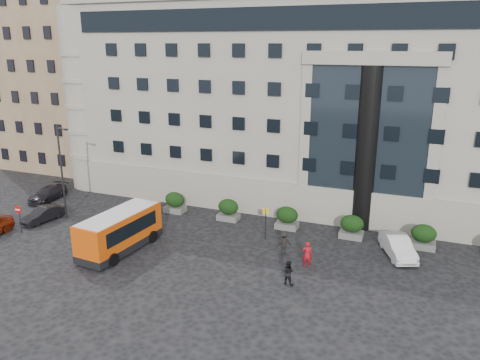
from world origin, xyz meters
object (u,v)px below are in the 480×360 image
(parked_car_b, at_px, (43,215))
(pedestrian_a, at_px, (307,254))
(hedge_c, at_px, (287,218))
(minibus, at_px, (120,230))
(hedge_e, at_px, (423,236))
(red_truck, at_px, (131,173))
(hedge_b, at_px, (228,209))
(parked_car_c, at_px, (48,194))
(no_entry_sign, at_px, (19,214))
(parked_car_d, at_px, (142,178))
(street_lamp, at_px, (62,169))
(pedestrian_c, at_px, (284,243))
(hedge_a, at_px, (175,202))
(white_taxi, at_px, (398,246))
(pedestrian_b, at_px, (288,272))
(hedge_d, at_px, (352,226))
(bus_stop_sign, at_px, (266,218))

(parked_car_b, xyz_separation_m, pedestrian_a, (22.83, 0.00, 0.32))
(hedge_c, bearing_deg, minibus, -139.58)
(hedge_e, xyz_separation_m, red_truck, (-28.85, 5.14, 0.48))
(parked_car_b, bearing_deg, hedge_b, 31.65)
(parked_car_c, bearing_deg, no_entry_sign, -66.47)
(parked_car_d, bearing_deg, no_entry_sign, -95.70)
(hedge_e, xyz_separation_m, street_lamp, (-28.74, -4.80, 3.44))
(no_entry_sign, bearing_deg, pedestrian_c, 11.26)
(no_entry_sign, relative_size, parked_car_c, 0.52)
(parked_car_b, bearing_deg, hedge_a, 42.26)
(hedge_e, relative_size, pedestrian_a, 0.99)
(hedge_a, distance_m, white_taxi, 19.27)
(pedestrian_b, distance_m, pedestrian_c, 4.42)
(red_truck, distance_m, pedestrian_a, 24.43)
(hedge_b, height_order, parked_car_c, hedge_b)
(parked_car_d, height_order, pedestrian_a, pedestrian_a)
(no_entry_sign, height_order, minibus, minibus)
(hedge_a, height_order, street_lamp, street_lamp)
(hedge_b, relative_size, street_lamp, 0.23)
(white_taxi, bearing_deg, parked_car_d, 140.32)
(hedge_d, bearing_deg, hedge_c, 180.00)
(parked_car_d, bearing_deg, pedestrian_c, -29.94)
(hedge_d, relative_size, parked_car_d, 0.38)
(no_entry_sign, xyz_separation_m, pedestrian_c, (20.55, 4.09, -0.79))
(no_entry_sign, relative_size, parked_car_d, 0.48)
(red_truck, height_order, parked_car_d, red_truck)
(parked_car_b, xyz_separation_m, pedestrian_c, (20.79, 1.43, 0.25))
(parked_car_c, relative_size, pedestrian_a, 2.38)
(parked_car_d, height_order, white_taxi, white_taxi)
(parked_car_b, bearing_deg, hedge_c, 25.95)
(hedge_b, relative_size, hedge_c, 1.00)
(hedge_c, height_order, parked_car_d, hedge_c)
(hedge_c, relative_size, pedestrian_b, 1.13)
(hedge_b, distance_m, hedge_c, 5.20)
(parked_car_d, bearing_deg, hedge_e, -12.41)
(hedge_a, distance_m, hedge_d, 15.60)
(no_entry_sign, distance_m, parked_car_d, 15.17)
(hedge_d, bearing_deg, no_entry_sign, -160.24)
(hedge_c, bearing_deg, pedestrian_c, -76.35)
(hedge_d, xyz_separation_m, pedestrian_b, (-2.56, -8.91, -0.12))
(hedge_d, bearing_deg, pedestrian_a, -108.00)
(bus_stop_sign, bearing_deg, pedestrian_a, -39.47)
(no_entry_sign, height_order, white_taxi, no_entry_sign)
(white_taxi, height_order, pedestrian_b, pedestrian_b)
(bus_stop_sign, relative_size, no_entry_sign, 1.09)
(no_entry_sign, xyz_separation_m, parked_car_b, (-0.24, 2.66, -1.04))
(hedge_c, relative_size, parked_car_b, 0.50)
(red_truck, bearing_deg, hedge_e, -18.22)
(no_entry_sign, bearing_deg, hedge_c, 24.49)
(street_lamp, distance_m, bus_stop_sign, 17.75)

